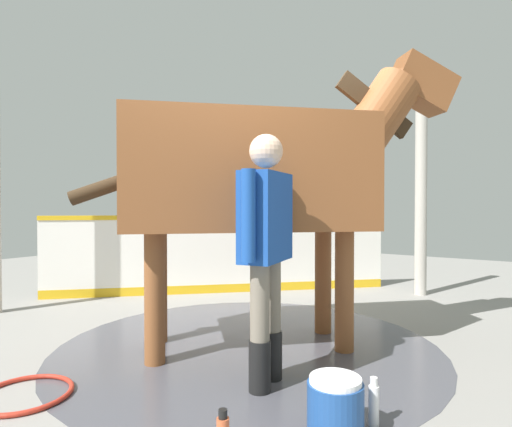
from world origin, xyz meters
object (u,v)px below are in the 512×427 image
object	(u,v)px
wash_bucket	(335,407)
hose_coil	(25,394)
horse	(262,173)
handler	(266,240)
bottle_shampoo	(374,404)

from	to	relation	value
wash_bucket	hose_coil	distance (m)	1.98
horse	hose_coil	world-z (taller)	horse
handler	bottle_shampoo	xyz separation A→B (m)	(-0.11, -0.79, -0.87)
wash_bucket	bottle_shampoo	size ratio (longest dim) A/B	1.17
wash_bucket	handler	bearing A→B (deg)	62.85
wash_bucket	hose_coil	bearing A→B (deg)	110.42
handler	wash_bucket	xyz separation A→B (m)	(-0.33, -0.65, -0.84)
handler	horse	bearing A→B (deg)	-66.36
wash_bucket	bottle_shampoo	distance (m)	0.26
handler	wash_bucket	world-z (taller)	handler
horse	handler	distance (m)	0.97
wash_bucket	hose_coil	size ratio (longest dim) A/B	0.54
horse	wash_bucket	world-z (taller)	horse
horse	hose_coil	bearing A→B (deg)	-157.79
wash_bucket	bottle_shampoo	bearing A→B (deg)	-31.04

